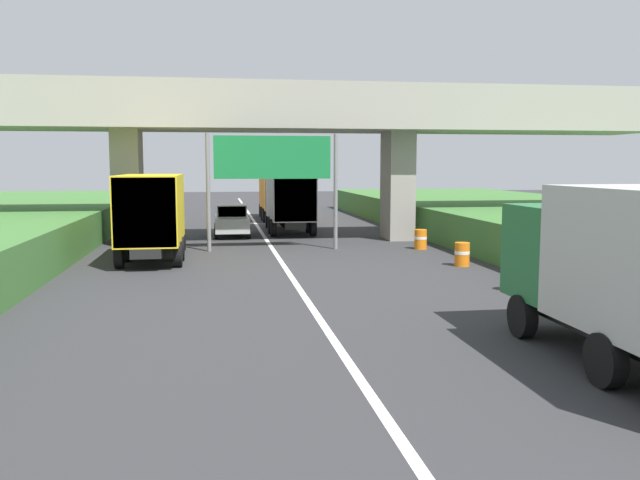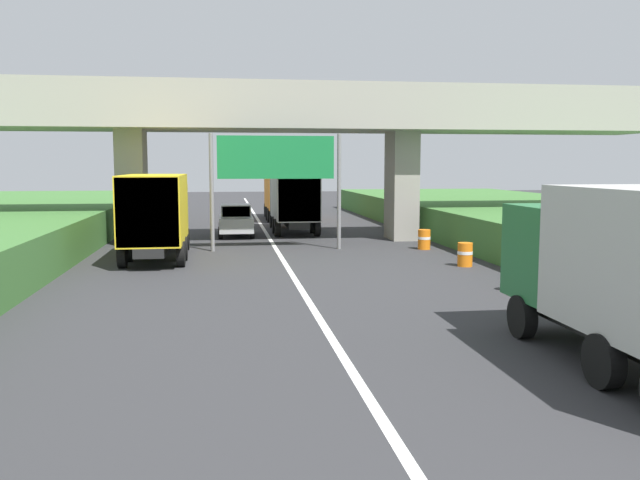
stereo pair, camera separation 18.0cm
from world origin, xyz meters
name	(u,v)px [view 1 (the left image)]	position (x,y,z in m)	size (l,w,h in m)	color
lane_centre_stripe	(282,263)	(0.00, 30.77, 0.00)	(0.20, 101.55, 0.01)	white
overpass_bridge	(266,124)	(0.00, 38.47, 5.81)	(40.00, 4.80, 7.71)	#9E998E
overhead_highway_sign	(273,165)	(0.00, 34.90, 3.83)	(5.88, 0.18, 5.21)	slate
speed_limit_sign	(588,253)	(7.40, 21.62, 1.48)	(0.60, 0.08, 2.23)	slate
truck_yellow	(153,212)	(-5.03, 32.75, 1.93)	(2.44, 7.30, 3.44)	black
truck_orange	(278,192)	(1.73, 51.55, 1.93)	(2.44, 7.30, 3.44)	black
truck_black	(289,198)	(1.55, 42.75, 1.93)	(2.44, 7.30, 3.44)	black
car_silver	(232,220)	(-1.71, 41.02, 0.86)	(1.86, 4.10, 1.72)	#B2B5B7
construction_barrel_2	(622,314)	(6.59, 18.75, 0.46)	(0.57, 0.57, 0.90)	orange
construction_barrel_3	(519,277)	(6.54, 23.90, 0.46)	(0.57, 0.57, 0.90)	orange
construction_barrel_4	(462,254)	(6.69, 29.05, 0.46)	(0.57, 0.57, 0.90)	orange
construction_barrel_5	(421,239)	(6.66, 34.20, 0.46)	(0.57, 0.57, 0.90)	orange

